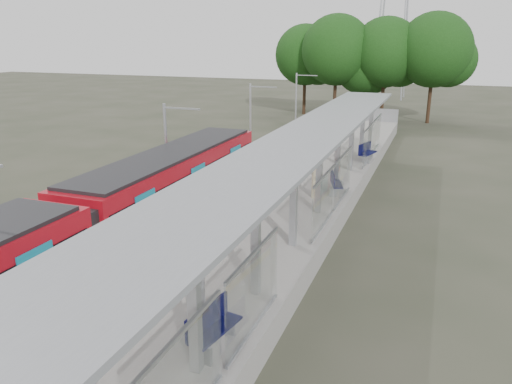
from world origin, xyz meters
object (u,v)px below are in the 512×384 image
bench_near (212,326)px  bench_mid (335,182)px  info_pillar_far (316,183)px  bench_far (366,152)px  litter_bin (197,290)px  train (67,241)px

bench_near → bench_mid: bench_near is taller
info_pillar_far → bench_far: bearing=71.7°
bench_far → litter_bin: bearing=-79.7°
bench_mid → info_pillar_far: 1.34m
train → bench_near: bearing=-19.9°
bench_near → bench_mid: (0.13, 14.19, -0.04)m
bench_mid → bench_far: bearing=68.1°
litter_bin → bench_near: bearing=-52.6°
train → bench_near: size_ratio=15.48×
info_pillar_far → litter_bin: bearing=-104.1°
bench_near → bench_mid: size_ratio=1.07×
bench_near → info_pillar_far: size_ratio=1.04×
info_pillar_far → litter_bin: info_pillar_far is taller
bench_near → litter_bin: size_ratio=1.74×
bench_mid → litter_bin: bearing=-114.9°
train → bench_far: (7.05, 19.29, -0.43)m
bench_mid → litter_bin: bench_mid is taller
train → bench_mid: train is taller
train → bench_mid: bearing=60.9°
bench_far → info_pillar_far: 8.64m
bench_near → info_pillar_far: info_pillar_far is taller
bench_near → bench_far: bench_far is taller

